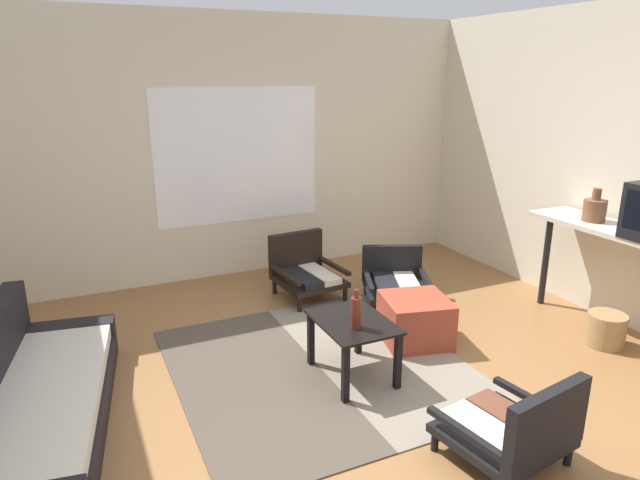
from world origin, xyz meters
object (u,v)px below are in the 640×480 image
(coffee_table, at_px, (353,332))
(clay_vase, at_px, (595,209))
(armchair_corner, at_px, (395,280))
(wicker_basket, at_px, (606,329))
(armchair_by_window, at_px, (305,270))
(couch, at_px, (28,407))
(armchair_striped_foreground, at_px, (516,429))
(glass_bottle, at_px, (356,312))
(console_shelf, at_px, (626,242))
(ottoman_orange, at_px, (415,320))

(coffee_table, height_order, clay_vase, clay_vase)
(coffee_table, height_order, armchair_corner, armchair_corner)
(armchair_corner, bearing_deg, clay_vase, -38.69)
(wicker_basket, bearing_deg, coffee_table, 168.40)
(armchair_by_window, xyz_separation_m, clay_vase, (1.96, -1.58, 0.75))
(couch, xyz_separation_m, armchair_by_window, (2.39, 1.36, 0.06))
(couch, xyz_separation_m, armchair_striped_foreground, (2.45, -1.43, 0.04))
(coffee_table, relative_size, glass_bottle, 2.28)
(couch, height_order, console_shelf, console_shelf)
(couch, xyz_separation_m, armchair_corner, (3.08, 0.80, 0.04))
(armchair_by_window, height_order, console_shelf, console_shelf)
(armchair_by_window, distance_m, wicker_basket, 2.67)
(ottoman_orange, bearing_deg, armchair_by_window, 107.54)
(console_shelf, bearing_deg, clay_vase, 90.00)
(coffee_table, xyz_separation_m, glass_bottle, (-0.04, -0.11, 0.21))
(console_shelf, bearing_deg, wicker_basket, -155.39)
(armchair_by_window, bearing_deg, clay_vase, -38.80)
(ottoman_orange, relative_size, clay_vase, 1.81)
(armchair_corner, distance_m, wicker_basket, 1.80)
(armchair_by_window, xyz_separation_m, glass_bottle, (-0.34, -1.67, 0.29))
(coffee_table, xyz_separation_m, console_shelf, (2.27, -0.34, 0.47))
(armchair_by_window, xyz_separation_m, console_shelf, (1.96, -1.90, 0.55))
(armchair_corner, bearing_deg, ottoman_orange, -110.50)
(armchair_corner, relative_size, glass_bottle, 2.90)
(coffee_table, xyz_separation_m, ottoman_orange, (0.72, 0.26, -0.16))
(coffee_table, bearing_deg, armchair_by_window, 78.91)
(armchair_corner, bearing_deg, armchair_by_window, 141.00)
(armchair_striped_foreground, height_order, wicker_basket, armchair_striped_foreground)
(armchair_corner, distance_m, glass_bottle, 1.55)
(armchair_by_window, height_order, clay_vase, clay_vase)
(ottoman_orange, bearing_deg, armchair_striped_foreground, -103.38)
(armchair_striped_foreground, bearing_deg, console_shelf, 24.75)
(clay_vase, height_order, wicker_basket, clay_vase)
(coffee_table, height_order, console_shelf, console_shelf)
(couch, bearing_deg, glass_bottle, -8.64)
(armchair_striped_foreground, relative_size, ottoman_orange, 1.38)
(armchair_corner, xyz_separation_m, glass_bottle, (-1.03, -1.11, 0.32))
(coffee_table, distance_m, clay_vase, 2.37)
(couch, relative_size, clay_vase, 7.65)
(armchair_by_window, height_order, wicker_basket, armchair_by_window)
(armchair_corner, height_order, console_shelf, console_shelf)
(clay_vase, bearing_deg, console_shelf, -90.00)
(armchair_by_window, xyz_separation_m, ottoman_orange, (0.41, -1.30, -0.07))
(glass_bottle, bearing_deg, armchair_striped_foreground, -70.25)
(ottoman_orange, bearing_deg, couch, -178.80)
(console_shelf, bearing_deg, armchair_by_window, 135.91)
(armchair_corner, height_order, ottoman_orange, armchair_corner)
(armchair_by_window, relative_size, armchair_corner, 0.82)
(glass_bottle, distance_m, wicker_basket, 2.19)
(couch, bearing_deg, armchair_by_window, 29.56)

